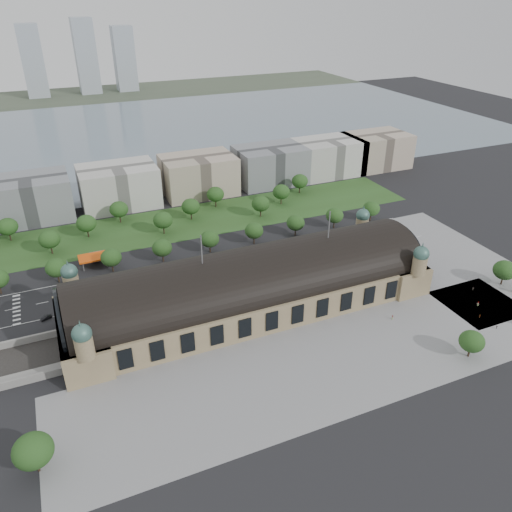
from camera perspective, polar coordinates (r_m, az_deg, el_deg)
name	(u,v)px	position (r m, az deg, el deg)	size (l,w,h in m)	color
ground	(251,307)	(209.15, -0.55, -5.88)	(900.00, 900.00, 0.00)	black
station	(251,286)	(203.50, -0.56, -3.49)	(150.00, 48.40, 44.30)	#9D8A61
plaza_south	(326,366)	(182.02, 7.97, -12.33)	(190.00, 48.00, 0.12)	gray
plaza_east	(445,260)	(260.91, 20.77, -0.39)	(56.00, 100.00, 0.12)	gray
road_slab	(180,274)	(234.52, -8.70, -2.08)	(260.00, 26.00, 0.10)	black
grass_belt	(162,226)	(283.15, -10.75, 3.37)	(300.00, 45.00, 0.10)	#2C4D1E
petrol_station	(96,257)	(252.56, -17.85, -0.08)	(14.00, 13.00, 5.05)	#E34E0D
lake	(122,134)	(476.71, -15.04, 13.31)	(700.00, 320.00, 0.08)	slate
far_shore	(93,94)	(670.83, -18.16, 17.15)	(700.00, 120.00, 0.14)	#44513D
far_tower_left	(33,61)	(671.54, -24.16, 19.65)	(24.00, 24.00, 80.00)	#9EA8B2
far_tower_mid	(86,56)	(674.52, -18.86, 20.80)	(24.00, 24.00, 85.00)	#9EA8B2
far_tower_right	(124,59)	(681.02, -14.80, 20.96)	(24.00, 24.00, 75.00)	#9EA8B2
office_2	(29,199)	(311.03, -24.49, 5.98)	(45.00, 32.00, 24.00)	gray
office_3	(119,186)	(312.89, -15.40, 7.70)	(45.00, 32.00, 24.00)	beige
office_4	(199,175)	(322.59, -6.58, 9.18)	(45.00, 32.00, 24.00)	#BAA692
office_5	(270,165)	(339.45, 1.62, 10.35)	(45.00, 32.00, 24.00)	gray
office_6	(328,157)	(359.92, 8.26, 11.14)	(45.00, 32.00, 24.00)	beige
office_7	(376,150)	(381.67, 13.53, 11.67)	(45.00, 32.00, 24.00)	#BAA692
tree_row_2	(56,268)	(239.34, -21.87, -1.27)	(9.60, 9.60, 11.52)	#2D2116
tree_row_3	(111,258)	(240.00, -16.23, -0.17)	(9.60, 9.60, 11.52)	#2D2116
tree_row_4	(162,248)	(243.04, -10.69, 0.91)	(9.60, 9.60, 11.52)	#2D2116
tree_row_5	(210,239)	(248.38, -5.33, 1.94)	(9.60, 9.60, 11.52)	#2D2116
tree_row_6	(254,231)	(255.86, -0.23, 2.91)	(9.60, 9.60, 11.52)	#2D2116
tree_row_7	(296,223)	(265.31, 4.55, 3.80)	(9.60, 9.60, 11.52)	#2D2116
tree_row_8	(335,216)	(276.53, 8.98, 4.59)	(9.60, 9.60, 11.52)	#2D2116
tree_row_9	(371,209)	(289.30, 13.05, 5.30)	(9.60, 9.60, 11.52)	#2D2116
tree_belt_2	(8,227)	(289.07, -26.53, 3.02)	(10.40, 10.40, 12.48)	#2D2116
tree_belt_3	(49,239)	(266.03, -22.55, 1.78)	(10.40, 10.40, 12.48)	#2D2116
tree_belt_4	(86,223)	(277.20, -18.83, 3.55)	(10.40, 10.40, 12.48)	#2D2116
tree_belt_5	(119,209)	(289.68, -15.40, 5.16)	(10.40, 10.40, 12.48)	#2D2116
tree_belt_6	(163,220)	(270.72, -10.59, 4.05)	(10.40, 10.40, 12.48)	#2D2116
tree_belt_7	(191,206)	(285.53, -7.48, 5.63)	(10.40, 10.40, 12.48)	#2D2116
tree_belt_8	(215,194)	(301.28, -4.66, 7.04)	(10.40, 10.40, 12.48)	#2D2116
tree_belt_9	(261,204)	(286.90, 0.53, 6.00)	(10.40, 10.40, 12.48)	#2D2116
tree_belt_10	(281,192)	(304.48, 2.91, 7.34)	(10.40, 10.40, 12.48)	#2D2116
tree_belt_11	(300,181)	(322.68, 5.03, 8.52)	(10.40, 10.40, 12.48)	#2D2116
tree_plaza_ne	(505,270)	(246.33, 26.55, -1.46)	(10.00, 10.00, 11.69)	#2D2116
tree_plaza_sw	(33,451)	(156.25, -24.12, -19.66)	(11.00, 11.00, 12.73)	#2D2116
tree_plaza_s	(472,341)	(195.71, 23.44, -8.94)	(9.00, 9.00, 10.64)	#2D2116
traffic_car_3	(144,269)	(240.78, -12.66, -1.42)	(2.00, 4.91, 1.43)	maroon
traffic_car_4	(215,276)	(229.72, -4.70, -2.29)	(1.86, 4.63, 1.58)	#16203F
traffic_car_5	(304,242)	(260.64, 5.47, 1.65)	(1.66, 4.75, 1.57)	#5B5F63
traffic_car_6	(339,250)	(254.79, 9.52, 0.68)	(2.42, 5.25, 1.46)	white
parked_car_0	(46,318)	(218.77, -22.86, -6.52)	(1.55, 4.45, 1.46)	black
parked_car_1	(92,308)	(218.53, -18.26, -5.65)	(2.11, 4.58, 1.27)	maroon
parked_car_2	(77,311)	(218.07, -19.73, -5.96)	(2.21, 5.42, 1.57)	#1B204D
parked_car_3	(152,295)	(220.52, -11.85, -4.34)	(1.71, 4.25, 1.45)	#5C6064
parked_car_4	(136,303)	(216.33, -13.52, -5.28)	(1.38, 3.97, 1.31)	silver
parked_car_5	(118,307)	(215.63, -15.52, -5.68)	(2.26, 4.89, 1.36)	#909598
parked_car_6	(153,296)	(219.41, -11.71, -4.52)	(1.86, 4.57, 1.33)	black
bus_west	(198,276)	(228.87, -6.66, -2.26)	(2.84, 12.14, 3.38)	#BC3A1E
bus_mid	(265,262)	(238.48, 1.08, -0.68)	(2.95, 12.62, 3.51)	beige
bus_east	(302,254)	(246.39, 5.31, 0.22)	(2.94, 12.55, 3.49)	#BBB9AE
pedestrian_0	(392,317)	(208.89, 15.33, -6.79)	(0.92, 0.53, 1.89)	gray
pedestrian_1	(480,316)	(221.58, 24.20, -6.28)	(0.70, 0.46, 1.91)	gray
pedestrian_2	(473,289)	(239.50, 23.56, -3.44)	(0.85, 0.49, 1.75)	gray
pedestrian_4	(496,327)	(217.85, 25.79, -7.36)	(1.01, 0.44, 1.57)	gray
pedestrian_5	(478,304)	(229.25, 24.03, -5.01)	(0.93, 0.53, 1.91)	gray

